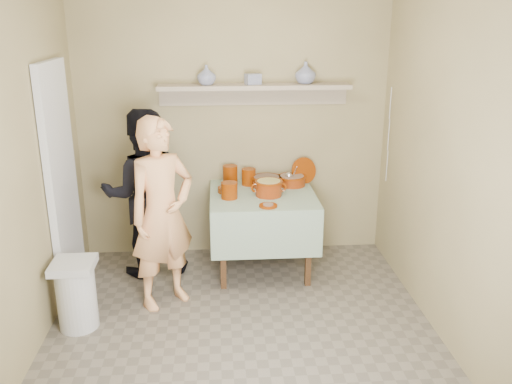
{
  "coord_description": "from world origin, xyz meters",
  "views": [
    {
      "loc": [
        -0.16,
        -3.47,
        2.34
      ],
      "look_at": [
        0.15,
        0.75,
        0.95
      ],
      "focal_mm": 38.0,
      "sensor_mm": 36.0,
      "label": 1
    }
  ],
  "objects": [
    {
      "name": "ceramic_box",
      "position": [
        0.19,
        1.62,
        1.77
      ],
      "size": [
        0.16,
        0.14,
        0.1
      ],
      "primitive_type": "cube",
      "rotation": [
        0.0,
        0.0,
        0.33
      ],
      "color": "navy",
      "rests_on": "wall_shelf"
    },
    {
      "name": "empty_bowl",
      "position": [
        -0.08,
        1.34,
        0.79
      ],
      "size": [
        0.17,
        0.17,
        0.05
      ],
      "primitive_type": "cylinder",
      "color": "#6A2505",
      "rests_on": "serving_table"
    },
    {
      "name": "room_shell",
      "position": [
        0.0,
        0.0,
        1.61
      ],
      "size": [
        3.04,
        3.54,
        2.62
      ],
      "color": "tan",
      "rests_on": "ground"
    },
    {
      "name": "wall_shelf",
      "position": [
        0.2,
        1.65,
        1.67
      ],
      "size": [
        1.8,
        0.25,
        0.21
      ],
      "color": "tan",
      "rests_on": "room_shell"
    },
    {
      "name": "trash_bin",
      "position": [
        -1.27,
        0.35,
        0.28
      ],
      "size": [
        0.32,
        0.32,
        0.56
      ],
      "color": "silver",
      "rests_on": "ground"
    },
    {
      "name": "propped_lid",
      "position": [
        0.68,
        1.6,
        0.88
      ],
      "size": [
        0.28,
        0.18,
        0.26
      ],
      "primitive_type": "cylinder",
      "rotation": [
        1.28,
        0.0,
        0.35
      ],
      "color": "#6A2505",
      "rests_on": "serving_table"
    },
    {
      "name": "tile_panel",
      "position": [
        -1.46,
        0.95,
        1.0
      ],
      "size": [
        0.06,
        0.7,
        2.0
      ],
      "primitive_type": "cube",
      "color": "silver",
      "rests_on": "ground"
    },
    {
      "name": "person_cook",
      "position": [
        -0.62,
        0.69,
        0.8
      ],
      "size": [
        0.7,
        0.65,
        1.6
      ],
      "primitive_type": "imported",
      "rotation": [
        0.0,
        0.0,
        0.64
      ],
      "color": "#EBA165",
      "rests_on": "ground"
    },
    {
      "name": "cazuela_meat_b",
      "position": [
        0.55,
        1.51,
        0.82
      ],
      "size": [
        0.28,
        0.28,
        0.1
      ],
      "color": "#691E06",
      "rests_on": "serving_table"
    },
    {
      "name": "ladle",
      "position": [
        0.52,
        1.47,
        0.87
      ],
      "size": [
        0.08,
        0.26,
        0.19
      ],
      "color": "silver",
      "rests_on": "cazuela_meat_b"
    },
    {
      "name": "vase_left",
      "position": [
        -0.24,
        1.61,
        1.81
      ],
      "size": [
        0.21,
        0.21,
        0.18
      ],
      "primitive_type": "imported",
      "rotation": [
        0.0,
        0.0,
        0.21
      ],
      "color": "navy",
      "rests_on": "wall_shelf"
    },
    {
      "name": "plate_stack_a",
      "position": [
        -0.04,
        1.58,
        0.86
      ],
      "size": [
        0.14,
        0.14,
        0.19
      ],
      "primitive_type": "cylinder",
      "color": "#6A2505",
      "rests_on": "serving_table"
    },
    {
      "name": "front_plate",
      "position": [
        0.27,
        0.91,
        0.77
      ],
      "size": [
        0.16,
        0.16,
        0.03
      ],
      "color": "#6A2505",
      "rests_on": "serving_table"
    },
    {
      "name": "bowl_stack",
      "position": [
        -0.06,
        1.16,
        0.84
      ],
      "size": [
        0.15,
        0.15,
        0.15
      ],
      "primitive_type": "cylinder",
      "color": "#6A2505",
      "rests_on": "serving_table"
    },
    {
      "name": "cazuela_rice",
      "position": [
        0.3,
        1.21,
        0.85
      ],
      "size": [
        0.33,
        0.25,
        0.14
      ],
      "color": "#691E06",
      "rests_on": "serving_table"
    },
    {
      "name": "plate_stack_b",
      "position": [
        0.14,
        1.55,
        0.84
      ],
      "size": [
        0.14,
        0.14,
        0.16
      ],
      "primitive_type": "cylinder",
      "color": "#6A2505",
      "rests_on": "serving_table"
    },
    {
      "name": "person_helper",
      "position": [
        -0.84,
        1.29,
        0.78
      ],
      "size": [
        0.85,
        0.71,
        1.56
      ],
      "primitive_type": "imported",
      "rotation": [
        0.0,
        0.0,
        -2.97
      ],
      "color": "black",
      "rests_on": "ground"
    },
    {
      "name": "electrical_cord",
      "position": [
        1.47,
        1.48,
        1.25
      ],
      "size": [
        0.01,
        0.05,
        0.9
      ],
      "color": "silver",
      "rests_on": "wall_shelf"
    },
    {
      "name": "ground",
      "position": [
        0.0,
        0.0,
        0.0
      ],
      "size": [
        3.5,
        3.5,
        0.0
      ],
      "primitive_type": "plane",
      "color": "#6A6153",
      "rests_on": "ground"
    },
    {
      "name": "cazuela_meat_a",
      "position": [
        0.31,
        1.49,
        0.82
      ],
      "size": [
        0.3,
        0.3,
        0.1
      ],
      "color": "#691E06",
      "rests_on": "serving_table"
    },
    {
      "name": "serving_table",
      "position": [
        0.25,
        1.28,
        0.64
      ],
      "size": [
        0.97,
        0.97,
        0.76
      ],
      "color": "#4C2D16",
      "rests_on": "ground"
    },
    {
      "name": "vase_right",
      "position": [
        0.68,
        1.64,
        1.82
      ],
      "size": [
        0.2,
        0.2,
        0.2
      ],
      "primitive_type": "imported",
      "rotation": [
        0.0,
        0.0,
        -0.05
      ],
      "color": "navy",
      "rests_on": "wall_shelf"
    }
  ]
}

